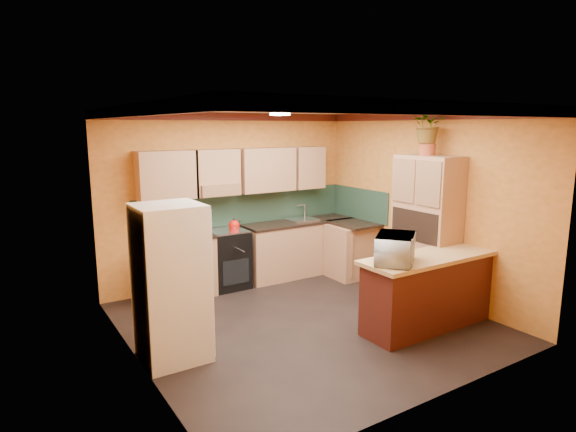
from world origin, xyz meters
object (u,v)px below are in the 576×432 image
(breakfast_bar, at_px, (428,293))
(microwave, at_px, (395,249))
(base_cabinets_back, at_px, (262,254))
(pantry, at_px, (426,231))
(stove, at_px, (228,259))
(fridge, at_px, (171,283))

(breakfast_bar, relative_size, microwave, 2.99)
(base_cabinets_back, distance_m, microwave, 2.82)
(breakfast_bar, bearing_deg, pantry, 45.68)
(stove, bearing_deg, pantry, -45.18)
(fridge, distance_m, breakfast_bar, 3.14)
(base_cabinets_back, bearing_deg, breakfast_bar, -72.98)
(fridge, distance_m, microwave, 2.55)
(base_cabinets_back, xyz_separation_m, microwave, (0.23, -2.73, 0.66))
(base_cabinets_back, relative_size, microwave, 6.05)
(pantry, relative_size, microwave, 3.48)
(base_cabinets_back, bearing_deg, stove, -180.00)
(stove, xyz_separation_m, breakfast_bar, (1.46, -2.73, -0.02))
(base_cabinets_back, height_order, fridge, fridge)
(fridge, height_order, breakfast_bar, fridge)
(fridge, xyz_separation_m, breakfast_bar, (2.98, -0.91, -0.41))
(fridge, xyz_separation_m, pantry, (3.60, -0.27, 0.20))
(stove, height_order, pantry, pantry)
(pantry, relative_size, breakfast_bar, 1.17)
(stove, height_order, microwave, microwave)
(stove, relative_size, microwave, 1.51)
(base_cabinets_back, distance_m, pantry, 2.62)
(breakfast_bar, distance_m, microwave, 0.89)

